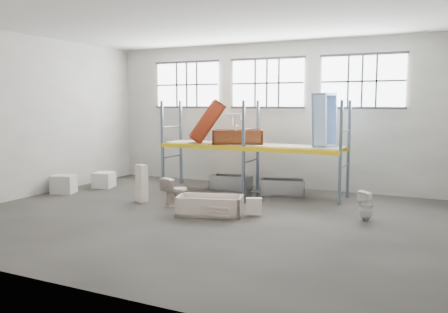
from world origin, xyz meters
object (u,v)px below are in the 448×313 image
Objects in this scene: toilet_beige at (176,191)px; bucket at (193,209)px; blue_tub_upright at (325,120)px; bathtub_beige at (210,205)px; steel_tub_right at (283,187)px; rust_tub_flat at (238,137)px; cistern_tall at (142,183)px; toilet_white at (366,206)px; steel_tub_left at (231,183)px; carton_near at (64,184)px.

bucket is (1.05, -0.84, -0.24)m from toilet_beige.
bathtub_beige is at bearing -121.95° from blue_tub_upright.
bucket is at bearing -109.84° from steel_tub_right.
rust_tub_flat is 2.85m from blue_tub_upright.
bucket is (2.16, -0.76, -0.39)m from cistern_tall.
toilet_white reaches higher than steel_tub_right.
toilet_white is 4.40m from bucket.
rust_tub_flat is (1.92, 2.66, 1.26)m from cistern_tall.
rust_tub_flat is at bearing -34.86° from steel_tub_left.
toilet_white is at bearing 0.32° from bathtub_beige.
bucket is at bearing -170.35° from bathtub_beige.
carton_near is (-5.26, 0.76, 0.13)m from bucket.
blue_tub_upright is at bearing 55.26° from cistern_tall.
toilet_beige is 5.25m from toilet_white.
rust_tub_flat is at bearing 27.89° from carton_near.
carton_near is at bearing -152.11° from rust_tub_flat.
cistern_tall is 1.61× the size of carton_near.
bathtub_beige is at bearing 11.59° from cistern_tall.
toilet_beige is 0.50× the size of rust_tub_flat.
toilet_beige reaches higher than steel_tub_right.
toilet_beige is 3.05m from rust_tub_flat.
carton_near is (-6.53, -2.76, 0.04)m from steel_tub_right.
bathtub_beige is 3.44m from steel_tub_right.
steel_tub_right is 2.48m from blue_tub_upright.
rust_tub_flat is at bearing -100.78° from toilet_white.
blue_tub_upright is at bearing 55.04° from bucket.
carton_near is at bearing -156.30° from cistern_tall.
bucket is at bearing -8.27° from carton_near.
toilet_white reaches higher than steel_tub_left.
steel_tub_right reaches higher than bucket.
toilet_white is 0.56× the size of steel_tub_left.
bathtub_beige is 5.17× the size of bucket.
blue_tub_upright is at bearing 41.08° from bathtub_beige.
toilet_white reaches higher than bucket.
rust_tub_flat is at bearing -175.67° from blue_tub_upright.
toilet_beige reaches higher than carton_near.
steel_tub_left is at bearing 85.72° from cistern_tall.
steel_tub_right is at bearing 62.73° from cistern_tall.
toilet_white is 9.45m from carton_near.
bucket is at bearing 4.59° from cistern_tall.
cistern_tall is 5.81m from blue_tub_upright.
rust_tub_flat is 3.80m from bucket.
toilet_beige is 0.61× the size of steel_tub_left.
steel_tub_left is 0.82× the size of blue_tub_upright.
toilet_beige reaches higher than bathtub_beige.
bucket is 0.48× the size of carton_near.
steel_tub_left is (-1.01, 3.47, -0.00)m from bathtub_beige.
bathtub_beige is 3.95m from toilet_white.
toilet_white is at bearing -36.63° from steel_tub_right.
blue_tub_upright is (2.78, 0.21, 0.57)m from rust_tub_flat.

